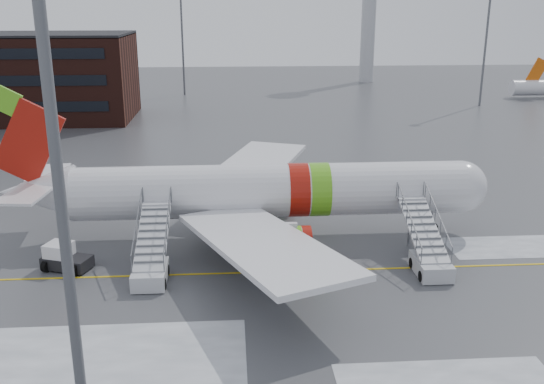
{
  "coord_description": "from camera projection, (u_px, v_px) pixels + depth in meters",
  "views": [
    {
      "loc": [
        0.49,
        -36.15,
        16.35
      ],
      "look_at": [
        3.21,
        3.28,
        4.0
      ],
      "focal_mm": 40.0,
      "sensor_mm": 36.0,
      "label": 1
    }
  ],
  "objects": [
    {
      "name": "ground",
      "position": [
        226.0,
        267.0,
        39.26
      ],
      "size": [
        260.0,
        260.0,
        0.0
      ],
      "primitive_type": "plane",
      "color": "#494C4F",
      "rests_on": "ground"
    },
    {
      "name": "airliner",
      "position": [
        257.0,
        192.0,
        43.42
      ],
      "size": [
        35.03,
        32.97,
        11.18
      ],
      "color": "silver",
      "rests_on": "ground"
    },
    {
      "name": "airstair_fwd",
      "position": [
        428.0,
        254.0,
        38.6
      ],
      "size": [
        2.05,
        7.7,
        3.48
      ],
      "color": "#B7BABF",
      "rests_on": "ground"
    },
    {
      "name": "airstair_aft",
      "position": [
        151.0,
        262.0,
        37.45
      ],
      "size": [
        2.05,
        7.7,
        3.48
      ],
      "color": "silver",
      "rests_on": "ground"
    },
    {
      "name": "pushback_tug",
      "position": [
        64.0,
        258.0,
        38.79
      ],
      "size": [
        3.36,
        2.95,
        1.71
      ],
      "color": "black",
      "rests_on": "ground"
    },
    {
      "name": "light_mast_near",
      "position": [
        50.0,
        106.0,
        21.21
      ],
      "size": [
        1.2,
        1.2,
        24.88
      ],
      "color": "#595B60",
      "rests_on": "ground"
    },
    {
      "name": "light_mast_far_ne",
      "position": [
        488.0,
        20.0,
        96.93
      ],
      "size": [
        1.2,
        1.2,
        24.25
      ],
      "color": "#595B60",
      "rests_on": "ground"
    },
    {
      "name": "light_mast_far_n",
      "position": [
        181.0,
        18.0,
        108.89
      ],
      "size": [
        1.2,
        1.2,
        24.25
      ],
      "color": "#595B60",
      "rests_on": "ground"
    }
  ]
}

